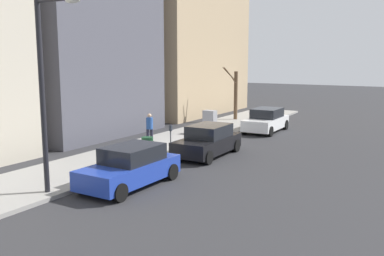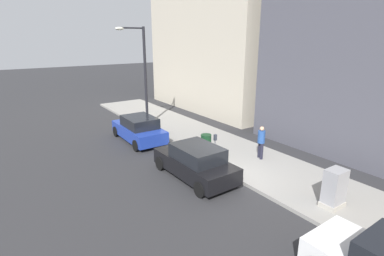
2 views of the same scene
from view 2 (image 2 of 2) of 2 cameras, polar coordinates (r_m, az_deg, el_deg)
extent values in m
plane|color=#2B2B2D|center=(13.52, 7.55, -9.53)|extent=(120.00, 120.00, 0.00)
cube|color=gray|center=(14.80, 13.40, -7.14)|extent=(4.00, 36.00, 0.15)
cylinder|color=black|center=(10.29, 28.05, -18.71)|extent=(0.23, 0.64, 0.64)
cube|color=black|center=(13.33, 0.50, -7.08)|extent=(1.87, 4.23, 0.70)
cube|color=black|center=(12.93, 1.03, -4.74)|extent=(1.64, 2.23, 0.60)
cylinder|color=black|center=(14.21, -6.00, -6.71)|extent=(0.23, 0.64, 0.64)
cylinder|color=black|center=(15.04, -0.35, -5.24)|extent=(0.23, 0.64, 0.64)
cylinder|color=black|center=(11.86, 1.60, -11.62)|extent=(0.23, 0.64, 0.64)
cylinder|color=black|center=(12.85, 7.74, -9.43)|extent=(0.23, 0.64, 0.64)
cube|color=#1E389E|center=(18.23, -10.11, -0.67)|extent=(1.85, 4.22, 0.70)
cube|color=black|center=(17.87, -9.95, 1.16)|extent=(1.62, 2.22, 0.60)
cylinder|color=black|center=(19.39, -14.23, -0.64)|extent=(0.23, 0.64, 0.64)
cylinder|color=black|center=(19.99, -9.67, 0.17)|extent=(0.23, 0.64, 0.64)
cylinder|color=black|center=(16.64, -10.55, -3.31)|extent=(0.23, 0.64, 0.64)
cylinder|color=black|center=(17.33, -5.40, -2.27)|extent=(0.23, 0.64, 0.64)
cylinder|color=slate|center=(14.74, 4.40, -4.27)|extent=(0.07, 0.07, 1.05)
cube|color=#2D333D|center=(14.51, 4.46, -1.79)|extent=(0.14, 0.10, 0.30)
cube|color=#A8A399|center=(12.20, 25.11, -12.95)|extent=(0.83, 0.61, 0.18)
cube|color=#939399|center=(11.88, 25.54, -9.93)|extent=(0.75, 0.55, 1.25)
cylinder|color=black|center=(20.45, -8.84, 9.42)|extent=(0.18, 0.18, 6.50)
cylinder|color=black|center=(19.96, -11.43, 18.19)|extent=(1.60, 0.10, 0.10)
ellipsoid|color=beige|center=(19.65, -13.67, 17.93)|extent=(0.56, 0.32, 0.20)
cylinder|color=#14381E|center=(16.01, 2.69, -2.79)|extent=(0.56, 0.56, 0.90)
cylinder|color=#1E1E2D|center=(15.30, 13.10, -4.34)|extent=(0.16, 0.16, 0.82)
cylinder|color=#1E1E2D|center=(15.50, 12.71, -4.04)|extent=(0.16, 0.16, 0.82)
cylinder|color=#23478C|center=(15.16, 13.08, -1.65)|extent=(0.36, 0.36, 0.62)
sphere|color=tan|center=(15.04, 13.19, -0.13)|extent=(0.22, 0.22, 0.22)
camera|label=1|loc=(28.21, -41.00, 10.29)|focal=40.00mm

